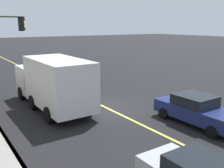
% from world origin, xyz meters
% --- Properties ---
extents(ground, '(200.00, 200.00, 0.00)m').
position_xyz_m(ground, '(0.00, 0.00, 0.00)').
color(ground, black).
extents(lane_stripe_center, '(80.00, 0.16, 0.01)m').
position_xyz_m(lane_stripe_center, '(0.00, 0.00, 0.01)').
color(lane_stripe_center, '#D8CC4C').
rests_on(lane_stripe_center, ground).
extents(car_maroon, '(4.37, 2.09, 1.50)m').
position_xyz_m(car_maroon, '(8.92, -2.50, 0.79)').
color(car_maroon, '#591116').
rests_on(car_maroon, ground).
extents(car_navy, '(4.68, 2.04, 1.52)m').
position_xyz_m(car_navy, '(-4.98, -2.53, 0.76)').
color(car_navy, navy).
rests_on(car_navy, ground).
extents(truck_white, '(7.73, 2.65, 3.20)m').
position_xyz_m(truck_white, '(1.69, 2.73, 1.69)').
color(truck_white, silver).
rests_on(truck_white, ground).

